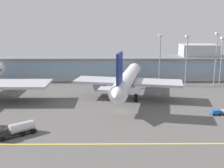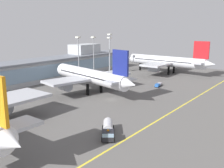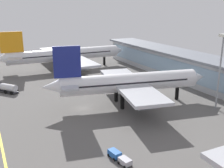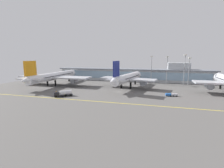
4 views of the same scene
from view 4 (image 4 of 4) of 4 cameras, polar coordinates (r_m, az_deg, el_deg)
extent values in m
plane|color=#5B5956|center=(90.21, 2.43, -2.82)|extent=(180.00, 180.00, 0.00)
cube|color=yellow|center=(69.56, -1.62, -6.54)|extent=(144.00, 0.50, 0.01)
cube|color=#ADB2B7|center=(134.30, 6.81, 3.16)|extent=(123.06, 12.00, 9.21)
cube|color=#84A3BC|center=(128.30, 6.41, 3.08)|extent=(118.14, 0.20, 5.89)
cube|color=slate|center=(133.85, 6.85, 5.29)|extent=(126.06, 14.00, 0.80)
cube|color=#ADB2B7|center=(135.41, 22.73, 5.78)|extent=(16.00, 10.00, 6.00)
cylinder|color=black|center=(117.32, -22.08, 0.38)|extent=(1.10, 1.10, 4.14)
cylinder|color=black|center=(113.69, -19.58, 0.26)|extent=(1.10, 1.10, 4.14)
cylinder|color=black|center=(134.44, -15.16, 1.82)|extent=(1.10, 1.10, 4.14)
cylinder|color=silver|center=(118.12, -19.85, 2.72)|extent=(5.23, 49.73, 5.17)
cone|color=silver|center=(140.46, -13.69, 4.00)|extent=(4.92, 4.66, 4.92)
cone|color=silver|center=(97.61, -28.80, 1.04)|extent=(4.40, 5.70, 4.40)
cube|color=#84A3BC|center=(137.30, -14.42, 4.23)|extent=(3.88, 3.63, 1.55)
cube|color=black|center=(118.08, -19.86, 2.91)|extent=(5.27, 41.77, 0.41)
cube|color=#B7BAC1|center=(118.19, -19.83, 2.41)|extent=(51.08, 11.99, 0.83)
cylinder|color=#999EA8|center=(128.49, -24.57, 1.72)|extent=(3.63, 6.47, 3.62)
cylinder|color=#999EA8|center=(112.47, -13.26, 1.34)|extent=(3.63, 6.47, 3.62)
cube|color=orange|center=(100.50, -27.21, 5.01)|extent=(0.63, 8.95, 8.28)
cube|color=#B7BAC1|center=(101.03, -26.95, 1.65)|extent=(16.35, 5.49, 0.66)
cylinder|color=black|center=(100.44, 3.34, -0.36)|extent=(1.10, 1.10, 4.15)
cylinder|color=black|center=(98.18, 6.67, -0.63)|extent=(1.10, 1.10, 4.15)
cylinder|color=black|center=(116.11, 8.29, 0.89)|extent=(1.10, 1.10, 4.15)
cylinder|color=silver|center=(101.52, 5.68, 2.23)|extent=(12.89, 39.68, 5.19)
cone|color=silver|center=(121.50, 9.28, 3.34)|extent=(5.76, 5.55, 4.93)
cone|color=silver|center=(81.90, 0.28, 0.82)|extent=(5.45, 6.47, 4.41)
cube|color=#84A3BC|center=(118.44, 8.84, 3.64)|extent=(4.53, 4.33, 1.56)
cube|color=black|center=(101.47, 5.68, 2.45)|extent=(11.69, 33.50, 0.42)
cube|color=#B7BAC1|center=(101.60, 5.67, 1.87)|extent=(36.59, 16.29, 0.83)
cylinder|color=#999EA8|center=(107.06, 0.97, 1.20)|extent=(4.57, 5.74, 3.63)
cylinder|color=#999EA8|center=(100.19, 11.25, 0.44)|extent=(4.57, 5.74, 3.63)
cube|color=navy|center=(84.95, 1.54, 5.45)|extent=(2.01, 7.08, 8.30)
cube|color=#B7BAC1|center=(85.58, 1.52, 1.46)|extent=(11.97, 6.49, 0.66)
cylinder|color=black|center=(118.95, 34.32, -0.44)|extent=(1.10, 1.10, 4.26)
cone|color=silver|center=(124.71, 33.55, 2.12)|extent=(5.10, 4.84, 5.05)
cube|color=#84A3BC|center=(121.50, 34.06, 2.36)|extent=(4.03, 3.77, 1.60)
cylinder|color=#999EA8|center=(101.79, 31.43, -0.58)|extent=(3.78, 5.57, 3.72)
cylinder|color=black|center=(81.98, -19.40, -4.22)|extent=(1.05, 0.92, 1.10)
cylinder|color=black|center=(84.51, -19.53, -3.82)|extent=(1.05, 0.92, 1.10)
cylinder|color=black|center=(82.36, -16.28, -3.99)|extent=(1.05, 0.92, 1.10)
cylinder|color=black|center=(84.88, -16.50, -3.61)|extent=(1.05, 0.92, 1.10)
cylinder|color=black|center=(82.68, -14.54, -3.86)|extent=(1.05, 0.92, 1.10)
cylinder|color=black|center=(85.19, -14.81, -3.49)|extent=(1.05, 0.92, 1.10)
cube|color=#2D2D33|center=(83.62, -16.51, -3.87)|extent=(7.38, 6.53, 0.30)
cube|color=black|center=(83.08, -19.31, -3.43)|extent=(3.45, 3.49, 2.20)
cube|color=#84A3BC|center=(82.97, -19.33, -3.11)|extent=(3.46, 3.47, 0.88)
cylinder|color=silver|center=(83.40, -16.18, -2.98)|extent=(5.80, 5.27, 2.30)
cube|color=orange|center=(82.82, -19.36, -2.61)|extent=(0.30, 0.40, 0.20)
cylinder|color=black|center=(84.04, 19.00, -4.04)|extent=(0.63, 0.30, 0.60)
cylinder|color=black|center=(85.46, 18.77, -3.81)|extent=(0.63, 0.30, 0.60)
cylinder|color=black|center=(84.49, 20.21, -4.04)|extent=(0.63, 0.30, 0.60)
cylinder|color=black|center=(85.90, 19.95, -3.81)|extent=(0.63, 0.30, 0.60)
cube|color=#235BB2|center=(84.85, 19.50, -3.56)|extent=(2.82, 1.92, 1.10)
cylinder|color=black|center=(84.85, 21.09, -4.04)|extent=(0.62, 0.28, 0.60)
cylinder|color=black|center=(86.25, 20.82, -3.81)|extent=(0.62, 0.28, 0.60)
cylinder|color=black|center=(85.32, 22.18, -4.03)|extent=(0.62, 0.28, 0.60)
cylinder|color=black|center=(86.72, 21.90, -3.80)|extent=(0.62, 0.28, 0.60)
cube|color=#A8A8B2|center=(85.67, 21.52, -3.59)|extent=(2.62, 1.89, 1.00)
cube|color=#2D2D33|center=(85.34, 20.53, -3.82)|extent=(0.61, 0.20, 0.08)
cylinder|color=gray|center=(119.43, 19.02, 4.38)|extent=(0.44, 0.44, 19.33)
cube|color=silver|center=(119.05, 19.28, 9.18)|extent=(1.80, 1.80, 0.70)
cylinder|color=gray|center=(122.79, 25.77, 3.91)|extent=(0.44, 0.44, 18.59)
cube|color=silver|center=(122.39, 26.10, 8.40)|extent=(1.80, 1.80, 0.70)
cylinder|color=gray|center=(119.00, 13.87, 4.68)|extent=(0.44, 0.44, 19.65)
cube|color=silver|center=(118.64, 14.07, 9.58)|extent=(1.80, 1.80, 0.70)
cylinder|color=gray|center=(119.20, 24.44, 4.32)|extent=(0.44, 0.44, 20.47)
cube|color=silver|center=(118.88, 24.79, 9.40)|extent=(1.80, 1.80, 0.70)
camera|label=1|loc=(25.31, -54.93, 20.49)|focal=44.52mm
camera|label=2|loc=(94.00, -54.48, 8.89)|focal=41.26mm
camera|label=3|loc=(78.19, 52.98, 11.83)|focal=43.10mm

